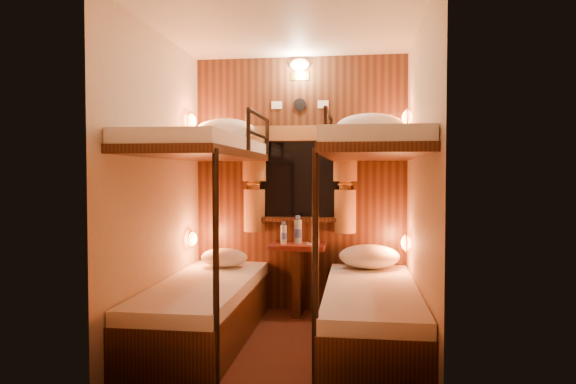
# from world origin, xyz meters

# --- Properties ---
(floor) EXTENTS (2.10, 2.10, 0.00)m
(floor) POSITION_xyz_m (0.00, 0.00, 0.00)
(floor) COLOR #3E1D11
(floor) RESTS_ON ground
(ceiling) EXTENTS (2.10, 2.10, 0.00)m
(ceiling) POSITION_xyz_m (0.00, 0.00, 2.40)
(ceiling) COLOR silver
(ceiling) RESTS_ON wall_back
(wall_back) EXTENTS (2.40, 0.00, 2.40)m
(wall_back) POSITION_xyz_m (0.00, 1.05, 1.20)
(wall_back) COLOR #C6B293
(wall_back) RESTS_ON floor
(wall_front) EXTENTS (2.40, 0.00, 2.40)m
(wall_front) POSITION_xyz_m (0.00, -1.05, 1.20)
(wall_front) COLOR #C6B293
(wall_front) RESTS_ON floor
(wall_left) EXTENTS (0.00, 2.40, 2.40)m
(wall_left) POSITION_xyz_m (-1.00, 0.00, 1.20)
(wall_left) COLOR #C6B293
(wall_left) RESTS_ON floor
(wall_right) EXTENTS (0.00, 2.40, 2.40)m
(wall_right) POSITION_xyz_m (1.00, 0.00, 1.20)
(wall_right) COLOR #C6B293
(wall_right) RESTS_ON floor
(back_panel) EXTENTS (2.00, 0.03, 2.40)m
(back_panel) POSITION_xyz_m (0.00, 1.04, 1.20)
(back_panel) COLOR #32160E
(back_panel) RESTS_ON floor
(bunk_left) EXTENTS (0.72, 1.90, 1.82)m
(bunk_left) POSITION_xyz_m (-0.65, 0.07, 0.56)
(bunk_left) COLOR #32160E
(bunk_left) RESTS_ON floor
(bunk_right) EXTENTS (0.72, 1.90, 1.82)m
(bunk_right) POSITION_xyz_m (0.65, 0.07, 0.56)
(bunk_right) COLOR #32160E
(bunk_right) RESTS_ON floor
(window) EXTENTS (1.00, 0.12, 0.79)m
(window) POSITION_xyz_m (0.00, 1.00, 1.18)
(window) COLOR black
(window) RESTS_ON back_panel
(curtains) EXTENTS (1.10, 0.22, 1.00)m
(curtains) POSITION_xyz_m (0.00, 0.97, 1.26)
(curtains) COLOR olive
(curtains) RESTS_ON back_panel
(back_fixtures) EXTENTS (0.54, 0.09, 0.48)m
(back_fixtures) POSITION_xyz_m (0.00, 1.00, 2.25)
(back_fixtures) COLOR black
(back_fixtures) RESTS_ON back_panel
(reading_lamps) EXTENTS (2.00, 0.20, 1.25)m
(reading_lamps) POSITION_xyz_m (-0.00, 0.70, 1.24)
(reading_lamps) COLOR orange
(reading_lamps) RESTS_ON wall_left
(table) EXTENTS (0.50, 0.34, 0.66)m
(table) POSITION_xyz_m (0.00, 0.85, 0.41)
(table) COLOR #4F1612
(table) RESTS_ON floor
(bottle_left) EXTENTS (0.06, 0.06, 0.21)m
(bottle_left) POSITION_xyz_m (-0.13, 0.82, 0.74)
(bottle_left) COLOR #99BFE5
(bottle_left) RESTS_ON table
(bottle_right) EXTENTS (0.08, 0.08, 0.26)m
(bottle_right) POSITION_xyz_m (0.00, 0.87, 0.76)
(bottle_right) COLOR #99BFE5
(bottle_right) RESTS_ON table
(sachet_a) EXTENTS (0.10, 0.08, 0.01)m
(sachet_a) POSITION_xyz_m (0.13, 0.84, 0.65)
(sachet_a) COLOR silver
(sachet_a) RESTS_ON table
(sachet_b) EXTENTS (0.08, 0.06, 0.01)m
(sachet_b) POSITION_xyz_m (0.07, 0.94, 0.65)
(sachet_b) COLOR silver
(sachet_b) RESTS_ON table
(pillow_lower_left) EXTENTS (0.43, 0.30, 0.17)m
(pillow_lower_left) POSITION_xyz_m (-0.65, 0.68, 0.54)
(pillow_lower_left) COLOR silver
(pillow_lower_left) RESTS_ON bunk_left
(pillow_lower_right) EXTENTS (0.54, 0.38, 0.21)m
(pillow_lower_right) POSITION_xyz_m (0.65, 0.78, 0.56)
(pillow_lower_right) COLOR silver
(pillow_lower_right) RESTS_ON bunk_right
(pillow_upper_left) EXTENTS (0.54, 0.39, 0.21)m
(pillow_upper_left) POSITION_xyz_m (-0.65, 0.75, 1.69)
(pillow_upper_left) COLOR silver
(pillow_upper_left) RESTS_ON bunk_left
(pillow_upper_right) EXTENTS (0.59, 0.42, 0.23)m
(pillow_upper_right) POSITION_xyz_m (0.65, 0.68, 1.70)
(pillow_upper_right) COLOR silver
(pillow_upper_right) RESTS_ON bunk_right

